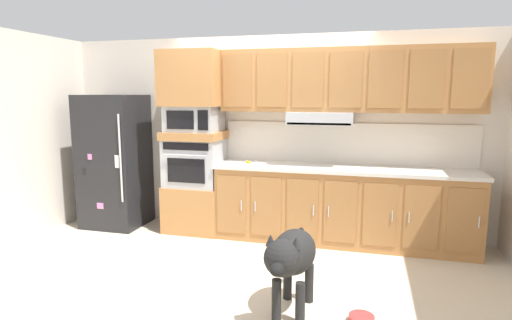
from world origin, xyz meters
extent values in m
plane|color=beige|center=(0.00, 0.00, 0.00)|extent=(9.60, 9.60, 0.00)
cube|color=beige|center=(0.00, 1.11, 1.25)|extent=(6.20, 0.12, 2.50)
cube|color=beige|center=(-2.80, 0.00, 1.25)|extent=(0.12, 7.10, 2.50)
cube|color=black|center=(-2.05, 0.68, 0.88)|extent=(0.76, 0.70, 1.76)
cylinder|color=silver|center=(-1.72, 0.31, 0.98)|extent=(0.02, 0.02, 1.10)
cube|color=white|center=(-1.79, 0.33, 0.94)|extent=(0.06, 0.01, 0.16)
cube|color=pink|center=(-2.06, 0.33, 0.35)|extent=(0.09, 0.01, 0.08)
cube|color=black|center=(-2.28, 0.33, 0.79)|extent=(0.05, 0.01, 0.10)
cube|color=pink|center=(-2.18, 0.33, 0.98)|extent=(0.06, 0.01, 0.07)
cube|color=#A8703D|center=(-0.91, 0.75, 0.30)|extent=(0.74, 0.62, 0.60)
cube|color=#A8AAAF|center=(-0.91, 0.75, 0.90)|extent=(0.70, 0.58, 0.60)
cube|color=black|center=(-0.91, 0.45, 0.84)|extent=(0.49, 0.01, 0.30)
cube|color=black|center=(-0.91, 0.45, 1.14)|extent=(0.59, 0.01, 0.09)
cylinder|color=#A8AAAF|center=(-0.91, 0.43, 1.03)|extent=(0.56, 0.02, 0.02)
cube|color=#A8703D|center=(-0.91, 0.75, 1.25)|extent=(0.74, 0.62, 0.10)
cube|color=#A8AAAF|center=(-0.91, 0.75, 1.46)|extent=(0.64, 0.53, 0.32)
cube|color=black|center=(-0.98, 0.48, 1.46)|extent=(0.35, 0.01, 0.22)
cube|color=black|center=(-0.69, 0.48, 1.46)|extent=(0.13, 0.01, 0.24)
cube|color=#A8703D|center=(-0.91, 0.75, 1.96)|extent=(0.74, 0.62, 0.68)
cube|color=#A8703D|center=(0.96, 0.75, 0.44)|extent=(3.01, 0.60, 0.88)
cube|color=#9A6738|center=(-0.33, 0.44, 0.46)|extent=(0.36, 0.01, 0.70)
cylinder|color=#BCBCC1|center=(-0.20, 0.43, 0.46)|extent=(0.01, 0.01, 0.12)
cube|color=#9A6738|center=(0.10, 0.44, 0.46)|extent=(0.36, 0.01, 0.70)
cylinder|color=#BCBCC1|center=(-0.03, 0.43, 0.46)|extent=(0.01, 0.01, 0.12)
cube|color=#9A6738|center=(0.53, 0.44, 0.46)|extent=(0.36, 0.01, 0.70)
cylinder|color=#BCBCC1|center=(0.66, 0.43, 0.46)|extent=(0.01, 0.01, 0.12)
cube|color=#9A6738|center=(0.96, 0.44, 0.46)|extent=(0.36, 0.01, 0.70)
cylinder|color=#BCBCC1|center=(0.83, 0.43, 0.46)|extent=(0.01, 0.01, 0.12)
cube|color=#9A6738|center=(1.39, 0.44, 0.46)|extent=(0.36, 0.01, 0.70)
cylinder|color=#BCBCC1|center=(1.52, 0.43, 0.46)|extent=(0.01, 0.01, 0.12)
cube|color=#9A6738|center=(1.82, 0.44, 0.46)|extent=(0.36, 0.01, 0.70)
cylinder|color=#BCBCC1|center=(1.69, 0.43, 0.46)|extent=(0.01, 0.01, 0.12)
cube|color=#9A6738|center=(2.25, 0.44, 0.46)|extent=(0.36, 0.01, 0.70)
cylinder|color=#BCBCC1|center=(2.38, 0.43, 0.46)|extent=(0.01, 0.01, 0.12)
cube|color=beige|center=(0.96, 0.75, 0.90)|extent=(3.05, 0.64, 0.04)
cube|color=silver|center=(0.96, 1.04, 1.17)|extent=(3.05, 0.02, 0.50)
cube|color=#A8703D|center=(0.96, 0.88, 1.93)|extent=(3.01, 0.34, 0.74)
cube|color=#A8AAAF|center=(0.68, 0.81, 1.49)|extent=(0.76, 0.48, 0.14)
cube|color=black|center=(0.68, 0.59, 1.43)|extent=(0.72, 0.04, 0.02)
cube|color=#9A6738|center=(-0.33, 0.70, 1.93)|extent=(0.36, 0.01, 0.63)
cube|color=#9A6738|center=(0.10, 0.70, 1.93)|extent=(0.36, 0.01, 0.63)
cube|color=#9A6738|center=(0.53, 0.70, 1.93)|extent=(0.36, 0.01, 0.63)
cube|color=#9A6738|center=(0.96, 0.70, 1.93)|extent=(0.36, 0.01, 0.63)
cube|color=#9A6738|center=(1.39, 0.70, 1.93)|extent=(0.36, 0.01, 0.63)
cube|color=#9A6738|center=(1.82, 0.70, 1.93)|extent=(0.36, 0.01, 0.63)
cube|color=#9A6738|center=(2.25, 0.70, 1.93)|extent=(0.36, 0.01, 0.63)
cylinder|color=yellow|center=(-0.19, 0.73, 0.93)|extent=(0.09, 0.09, 0.03)
cylinder|color=silver|center=(-0.11, 0.81, 0.93)|extent=(0.09, 0.09, 0.01)
ellipsoid|color=black|center=(0.69, -1.01, 0.51)|extent=(0.37, 0.55, 0.34)
sphere|color=black|center=(0.67, -1.40, 0.61)|extent=(0.28, 0.28, 0.28)
ellipsoid|color=black|center=(0.66, -1.53, 0.58)|extent=(0.11, 0.16, 0.10)
cone|color=black|center=(0.76, -1.38, 0.73)|extent=(0.08, 0.08, 0.09)
cone|color=black|center=(0.57, -1.38, 0.73)|extent=(0.08, 0.08, 0.09)
cylinder|color=black|center=(0.70, -0.65, 0.55)|extent=(0.06, 0.20, 0.16)
cylinder|color=black|center=(0.77, -1.20, 0.17)|extent=(0.08, 0.08, 0.34)
cylinder|color=black|center=(0.58, -1.19, 0.17)|extent=(0.08, 0.08, 0.34)
cylinder|color=black|center=(0.79, -0.82, 0.17)|extent=(0.08, 0.08, 0.34)
cylinder|color=black|center=(0.60, -0.82, 0.17)|extent=(0.08, 0.08, 0.34)
cylinder|color=red|center=(1.24, -1.06, 0.03)|extent=(0.20, 0.20, 0.06)
cylinder|color=brown|center=(1.24, -1.06, 0.04)|extent=(0.15, 0.15, 0.03)
camera|label=1|loc=(1.22, -4.22, 1.77)|focal=29.49mm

